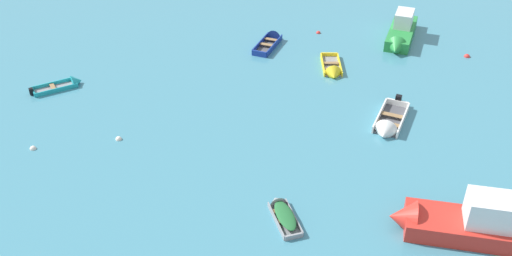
{
  "coord_description": "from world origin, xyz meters",
  "views": [
    {
      "loc": [
        -2.49,
        -7.21,
        18.39
      ],
      "look_at": [
        0.0,
        19.65,
        0.15
      ],
      "focal_mm": 40.41,
      "sensor_mm": 36.0,
      "label": 1
    }
  ],
  "objects_px": {
    "motor_launch_green_far_left": "(401,33)",
    "mooring_buoy_trailing": "(318,33)",
    "rowboat_grey_distant_center": "(282,211)",
    "mooring_buoy_central": "(467,57)",
    "mooring_buoy_midfield": "(119,139)",
    "rowboat_white_near_left": "(388,126)",
    "rowboat_yellow_far_right": "(333,71)",
    "mooring_buoy_between_boats_left": "(33,149)",
    "rowboat_turquoise_near_right": "(67,84)",
    "rowboat_deep_blue_outer_right": "(272,40)",
    "motor_launch_red_cluster_outer": "(463,222)"
  },
  "relations": [
    {
      "from": "rowboat_deep_blue_outer_right",
      "to": "mooring_buoy_central",
      "type": "bearing_deg",
      "value": -15.08
    },
    {
      "from": "motor_launch_green_far_left",
      "to": "mooring_buoy_trailing",
      "type": "bearing_deg",
      "value": 162.41
    },
    {
      "from": "mooring_buoy_central",
      "to": "mooring_buoy_trailing",
      "type": "relative_size",
      "value": 1.23
    },
    {
      "from": "rowboat_white_near_left",
      "to": "rowboat_deep_blue_outer_right",
      "type": "distance_m",
      "value": 12.99
    },
    {
      "from": "rowboat_yellow_far_right",
      "to": "mooring_buoy_midfield",
      "type": "xyz_separation_m",
      "value": [
        -13.35,
        -6.39,
        -0.15
      ]
    },
    {
      "from": "rowboat_yellow_far_right",
      "to": "mooring_buoy_central",
      "type": "height_order",
      "value": "rowboat_yellow_far_right"
    },
    {
      "from": "rowboat_white_near_left",
      "to": "motor_launch_red_cluster_outer",
      "type": "height_order",
      "value": "motor_launch_red_cluster_outer"
    },
    {
      "from": "rowboat_grey_distant_center",
      "to": "rowboat_turquoise_near_right",
      "type": "xyz_separation_m",
      "value": [
        -12.11,
        13.18,
        -0.07
      ]
    },
    {
      "from": "rowboat_turquoise_near_right",
      "to": "mooring_buoy_midfield",
      "type": "bearing_deg",
      "value": -58.41
    },
    {
      "from": "rowboat_grey_distant_center",
      "to": "mooring_buoy_between_boats_left",
      "type": "distance_m",
      "value": 14.27
    },
    {
      "from": "motor_launch_green_far_left",
      "to": "rowboat_grey_distant_center",
      "type": "bearing_deg",
      "value": -121.92
    },
    {
      "from": "rowboat_white_near_left",
      "to": "rowboat_deep_blue_outer_right",
      "type": "bearing_deg",
      "value": 113.77
    },
    {
      "from": "rowboat_deep_blue_outer_right",
      "to": "mooring_buoy_midfield",
      "type": "bearing_deg",
      "value": -130.65
    },
    {
      "from": "rowboat_grey_distant_center",
      "to": "mooring_buoy_trailing",
      "type": "xyz_separation_m",
      "value": [
        5.34,
        19.61,
        -0.21
      ]
    },
    {
      "from": "mooring_buoy_central",
      "to": "rowboat_grey_distant_center",
      "type": "bearing_deg",
      "value": -135.35
    },
    {
      "from": "rowboat_yellow_far_right",
      "to": "mooring_buoy_central",
      "type": "relative_size",
      "value": 8.47
    },
    {
      "from": "rowboat_white_near_left",
      "to": "rowboat_yellow_far_right",
      "type": "bearing_deg",
      "value": 104.61
    },
    {
      "from": "mooring_buoy_central",
      "to": "rowboat_yellow_far_right",
      "type": "bearing_deg",
      "value": -171.22
    },
    {
      "from": "rowboat_deep_blue_outer_right",
      "to": "mooring_buoy_between_boats_left",
      "type": "bearing_deg",
      "value": -140.27
    },
    {
      "from": "motor_launch_red_cluster_outer",
      "to": "mooring_buoy_central",
      "type": "xyz_separation_m",
      "value": [
        7.17,
        16.77,
        -0.72
      ]
    },
    {
      "from": "rowboat_white_near_left",
      "to": "motor_launch_red_cluster_outer",
      "type": "bearing_deg",
      "value": -83.89
    },
    {
      "from": "rowboat_deep_blue_outer_right",
      "to": "rowboat_grey_distant_center",
      "type": "bearing_deg",
      "value": -95.13
    },
    {
      "from": "rowboat_white_near_left",
      "to": "motor_launch_green_far_left",
      "type": "distance_m",
      "value": 12.07
    },
    {
      "from": "mooring_buoy_midfield",
      "to": "mooring_buoy_trailing",
      "type": "height_order",
      "value": "mooring_buoy_midfield"
    },
    {
      "from": "rowboat_yellow_far_right",
      "to": "mooring_buoy_between_boats_left",
      "type": "height_order",
      "value": "rowboat_yellow_far_right"
    },
    {
      "from": "rowboat_yellow_far_right",
      "to": "mooring_buoy_between_boats_left",
      "type": "xyz_separation_m",
      "value": [
        -17.88,
        -6.86,
        -0.15
      ]
    },
    {
      "from": "rowboat_grey_distant_center",
      "to": "motor_launch_green_far_left",
      "type": "distance_m",
      "value": 20.96
    },
    {
      "from": "rowboat_white_near_left",
      "to": "mooring_buoy_midfield",
      "type": "relative_size",
      "value": 11.49
    },
    {
      "from": "mooring_buoy_midfield",
      "to": "motor_launch_green_far_left",
      "type": "bearing_deg",
      "value": 29.49
    },
    {
      "from": "mooring_buoy_central",
      "to": "mooring_buoy_between_boats_left",
      "type": "distance_m",
      "value": 28.96
    },
    {
      "from": "rowboat_deep_blue_outer_right",
      "to": "mooring_buoy_midfield",
      "type": "distance_m",
      "value": 15.16
    },
    {
      "from": "rowboat_grey_distant_center",
      "to": "mooring_buoy_central",
      "type": "distance_m",
      "value": 21.04
    },
    {
      "from": "rowboat_turquoise_near_right",
      "to": "motor_launch_red_cluster_outer",
      "type": "xyz_separation_m",
      "value": [
        19.9,
        -15.17,
        0.59
      ]
    },
    {
      "from": "mooring_buoy_midfield",
      "to": "mooring_buoy_between_boats_left",
      "type": "bearing_deg",
      "value": -174.05
    },
    {
      "from": "rowboat_grey_distant_center",
      "to": "mooring_buoy_midfield",
      "type": "distance_m",
      "value": 10.72
    },
    {
      "from": "mooring_buoy_trailing",
      "to": "motor_launch_red_cluster_outer",
      "type": "bearing_deg",
      "value": -83.5
    },
    {
      "from": "rowboat_turquoise_near_right",
      "to": "mooring_buoy_between_boats_left",
      "type": "distance_m",
      "value": 6.81
    },
    {
      "from": "mooring_buoy_central",
      "to": "mooring_buoy_trailing",
      "type": "height_order",
      "value": "mooring_buoy_central"
    },
    {
      "from": "rowboat_turquoise_near_right",
      "to": "mooring_buoy_central",
      "type": "distance_m",
      "value": 27.12
    },
    {
      "from": "rowboat_turquoise_near_right",
      "to": "rowboat_deep_blue_outer_right",
      "type": "distance_m",
      "value": 14.7
    },
    {
      "from": "rowboat_white_near_left",
      "to": "mooring_buoy_midfield",
      "type": "bearing_deg",
      "value": 178.52
    },
    {
      "from": "rowboat_white_near_left",
      "to": "mooring_buoy_between_boats_left",
      "type": "xyz_separation_m",
      "value": [
        -19.64,
        -0.08,
        -0.21
      ]
    },
    {
      "from": "rowboat_grey_distant_center",
      "to": "mooring_buoy_trailing",
      "type": "distance_m",
      "value": 20.32
    },
    {
      "from": "motor_launch_green_far_left",
      "to": "motor_launch_red_cluster_outer",
      "type": "distance_m",
      "value": 20.05
    },
    {
      "from": "rowboat_white_near_left",
      "to": "mooring_buoy_central",
      "type": "bearing_deg",
      "value": 45.78
    },
    {
      "from": "motor_launch_green_far_left",
      "to": "mooring_buoy_midfield",
      "type": "distance_m",
      "value": 22.19
    },
    {
      "from": "mooring_buoy_central",
      "to": "mooring_buoy_midfield",
      "type": "height_order",
      "value": "mooring_buoy_central"
    },
    {
      "from": "rowboat_white_near_left",
      "to": "mooring_buoy_trailing",
      "type": "height_order",
      "value": "rowboat_white_near_left"
    },
    {
      "from": "rowboat_yellow_far_right",
      "to": "rowboat_deep_blue_outer_right",
      "type": "height_order",
      "value": "rowboat_deep_blue_outer_right"
    },
    {
      "from": "motor_launch_green_far_left",
      "to": "rowboat_deep_blue_outer_right",
      "type": "distance_m",
      "value": 9.46
    }
  ]
}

